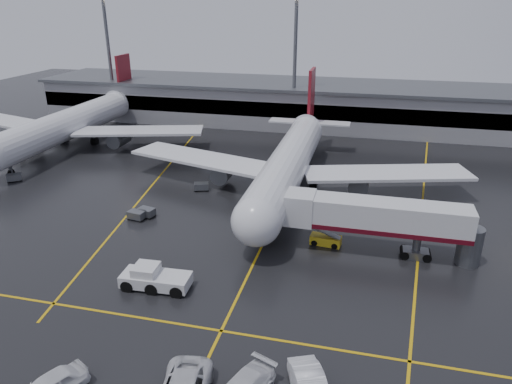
# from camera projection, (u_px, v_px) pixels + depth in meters

# --- Properties ---
(ground) EXTENTS (220.00, 220.00, 0.00)m
(ground) POSITION_uv_depth(u_px,v_px,m) (276.00, 218.00, 57.93)
(ground) COLOR black
(ground) RESTS_ON ground
(apron_line_centre) EXTENTS (0.25, 90.00, 0.02)m
(apron_line_centre) POSITION_uv_depth(u_px,v_px,m) (276.00, 217.00, 57.92)
(apron_line_centre) COLOR gold
(apron_line_centre) RESTS_ON ground
(apron_line_stop) EXTENTS (60.00, 0.25, 0.02)m
(apron_line_stop) POSITION_uv_depth(u_px,v_px,m) (221.00, 331.00, 38.16)
(apron_line_stop) COLOR gold
(apron_line_stop) RESTS_ON ground
(apron_line_left) EXTENTS (9.99, 69.35, 0.02)m
(apron_line_left) POSITION_uv_depth(u_px,v_px,m) (159.00, 176.00, 71.31)
(apron_line_left) COLOR gold
(apron_line_left) RESTS_ON ground
(apron_line_right) EXTENTS (7.57, 69.64, 0.02)m
(apron_line_right) POSITION_uv_depth(u_px,v_px,m) (423.00, 200.00, 62.94)
(apron_line_right) COLOR gold
(apron_line_right) RESTS_ON ground
(terminal) EXTENTS (122.00, 19.00, 8.60)m
(terminal) POSITION_uv_depth(u_px,v_px,m) (322.00, 104.00, 99.34)
(terminal) COLOR gray
(terminal) RESTS_ON ground
(light_mast_left) EXTENTS (3.00, 1.20, 25.45)m
(light_mast_left) POSITION_uv_depth(u_px,v_px,m) (109.00, 52.00, 100.06)
(light_mast_left) COLOR #595B60
(light_mast_left) RESTS_ON ground
(light_mast_mid) EXTENTS (3.00, 1.20, 25.45)m
(light_mast_mid) POSITION_uv_depth(u_px,v_px,m) (295.00, 57.00, 91.26)
(light_mast_mid) COLOR #595B60
(light_mast_mid) RESTS_ON ground
(main_airliner) EXTENTS (48.80, 45.60, 14.10)m
(main_airliner) POSITION_uv_depth(u_px,v_px,m) (290.00, 161.00, 65.04)
(main_airliner) COLOR silver
(main_airliner) RESTS_ON ground
(second_airliner) EXTENTS (48.80, 45.60, 14.10)m
(second_airliner) POSITION_uv_depth(u_px,v_px,m) (72.00, 122.00, 85.07)
(second_airliner) COLOR silver
(second_airliner) RESTS_ON ground
(jet_bridge) EXTENTS (19.90, 3.40, 6.05)m
(jet_bridge) POSITION_uv_depth(u_px,v_px,m) (378.00, 219.00, 48.43)
(jet_bridge) COLOR silver
(jet_bridge) RESTS_ON ground
(pushback_tractor) EXTENTS (6.52, 3.01, 2.29)m
(pushback_tractor) POSITION_uv_depth(u_px,v_px,m) (154.00, 279.00, 43.65)
(pushback_tractor) COLOR silver
(pushback_tractor) RESTS_ON ground
(belt_loader) EXTENTS (3.44, 1.87, 2.09)m
(belt_loader) POSITION_uv_depth(u_px,v_px,m) (326.00, 240.00, 51.45)
(belt_loader) COLOR yellow
(belt_loader) RESTS_ON ground
(baggage_cart_a) EXTENTS (2.25, 1.74, 1.12)m
(baggage_cart_a) POSITION_uv_depth(u_px,v_px,m) (146.00, 212.00, 57.96)
(baggage_cart_a) COLOR #595B60
(baggage_cart_a) RESTS_ON ground
(baggage_cart_b) EXTENTS (2.17, 1.59, 1.12)m
(baggage_cart_b) POSITION_uv_depth(u_px,v_px,m) (137.00, 215.00, 57.19)
(baggage_cart_b) COLOR #595B60
(baggage_cart_b) RESTS_ON ground
(baggage_cart_c) EXTENTS (2.32, 1.90, 1.12)m
(baggage_cart_c) POSITION_uv_depth(u_px,v_px,m) (201.00, 186.00, 65.91)
(baggage_cart_c) COLOR #595B60
(baggage_cart_c) RESTS_ON ground
(baggage_cart_d) EXTENTS (2.12, 1.49, 1.12)m
(baggage_cart_d) POSITION_uv_depth(u_px,v_px,m) (16.00, 157.00, 78.23)
(baggage_cart_d) COLOR #595B60
(baggage_cart_d) RESTS_ON ground
(baggage_cart_e) EXTENTS (2.37, 2.27, 1.12)m
(baggage_cart_e) POSITION_uv_depth(u_px,v_px,m) (14.00, 177.00, 69.20)
(baggage_cart_e) COLOR #595B60
(baggage_cart_e) RESTS_ON ground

